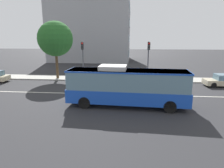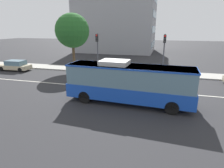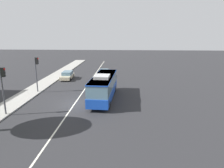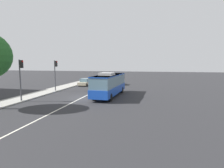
{
  "view_description": "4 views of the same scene",
  "coord_description": "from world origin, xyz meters",
  "px_view_note": "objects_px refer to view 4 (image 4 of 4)",
  "views": [
    {
      "loc": [
        2.14,
        -19.54,
        5.73
      ],
      "look_at": [
        0.68,
        -3.35,
        1.89
      ],
      "focal_mm": 31.79,
      "sensor_mm": 36.0,
      "label": 1
    },
    {
      "loc": [
        4.37,
        -17.54,
        5.92
      ],
      "look_at": [
        0.66,
        -3.74,
        1.61
      ],
      "focal_mm": 30.03,
      "sensor_mm": 36.0,
      "label": 2
    },
    {
      "loc": [
        -23.7,
        -5.99,
        8.54
      ],
      "look_at": [
        1.15,
        -4.55,
        2.27
      ],
      "focal_mm": 32.85,
      "sensor_mm": 36.0,
      "label": 3
    },
    {
      "loc": [
        -23.78,
        -9.35,
        4.79
      ],
      "look_at": [
        1.52,
        -3.89,
        1.84
      ],
      "focal_mm": 29.66,
      "sensor_mm": 36.0,
      "label": 4
    }
  ],
  "objects_px": {
    "sedan_silver": "(118,82)",
    "traffic_light_mid_block": "(56,70)",
    "transit_bus": "(109,84)",
    "sedan_beige_ahead": "(85,82)",
    "traffic_light_near_corner": "(21,73)"
  },
  "relations": [
    {
      "from": "sedan_beige_ahead",
      "to": "traffic_light_mid_block",
      "type": "bearing_deg",
      "value": -13.39
    },
    {
      "from": "traffic_light_near_corner",
      "to": "sedan_silver",
      "type": "bearing_deg",
      "value": 63.46
    },
    {
      "from": "traffic_light_near_corner",
      "to": "traffic_light_mid_block",
      "type": "height_order",
      "value": "same"
    },
    {
      "from": "sedan_beige_ahead",
      "to": "traffic_light_near_corner",
      "type": "distance_m",
      "value": 17.82
    },
    {
      "from": "transit_bus",
      "to": "sedan_silver",
      "type": "height_order",
      "value": "transit_bus"
    },
    {
      "from": "sedan_beige_ahead",
      "to": "traffic_light_near_corner",
      "type": "bearing_deg",
      "value": -7.32
    },
    {
      "from": "sedan_beige_ahead",
      "to": "traffic_light_mid_block",
      "type": "height_order",
      "value": "traffic_light_mid_block"
    },
    {
      "from": "traffic_light_mid_block",
      "to": "sedan_beige_ahead",
      "type": "bearing_deg",
      "value": 78.16
    },
    {
      "from": "sedan_silver",
      "to": "transit_bus",
      "type": "bearing_deg",
      "value": -174.12
    },
    {
      "from": "transit_bus",
      "to": "sedan_beige_ahead",
      "type": "bearing_deg",
      "value": 37.96
    },
    {
      "from": "sedan_silver",
      "to": "traffic_light_mid_block",
      "type": "relative_size",
      "value": 0.87
    },
    {
      "from": "transit_bus",
      "to": "sedan_beige_ahead",
      "type": "xyz_separation_m",
      "value": [
        11.51,
        7.98,
        -1.09
      ]
    },
    {
      "from": "sedan_silver",
      "to": "traffic_light_mid_block",
      "type": "distance_m",
      "value": 14.59
    },
    {
      "from": "sedan_silver",
      "to": "traffic_light_mid_block",
      "type": "xyz_separation_m",
      "value": [
        -11.48,
        8.54,
        2.84
      ]
    },
    {
      "from": "transit_bus",
      "to": "traffic_light_near_corner",
      "type": "distance_m",
      "value": 11.54
    }
  ]
}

